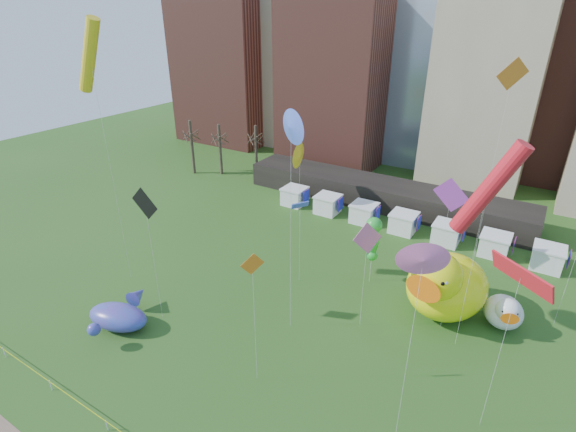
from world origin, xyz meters
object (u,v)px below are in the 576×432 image
Objects in this scene: seahorse_purple at (449,283)px; small_duck at (504,311)px; big_duck at (445,284)px; whale_inflatable at (119,315)px; seahorse_green at (373,236)px.

small_duck is at bearing 10.26° from seahorse_purple.
whale_inflatable is (-22.27, -15.62, -2.07)m from big_duck.
big_duck is at bearing 178.73° from small_duck.
big_duck is 1.99m from seahorse_purple.
small_duck is 5.77m from seahorse_purple.
seahorse_purple is at bearing 18.04° from whale_inflatable.
big_duck is 7.49m from seahorse_green.
seahorse_green is at bearing -178.75° from big_duck.
big_duck is at bearing -3.80° from seahorse_green.
big_duck is 1.41× the size of whale_inflatable.
small_duck reaches higher than whale_inflatable.
whale_inflatable is (-22.80, -14.08, -3.22)m from seahorse_purple.
seahorse_purple is 0.88× the size of whale_inflatable.
seahorse_green is 1.17× the size of seahorse_purple.
whale_inflatable is (-15.18, -17.03, -4.00)m from seahorse_green.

